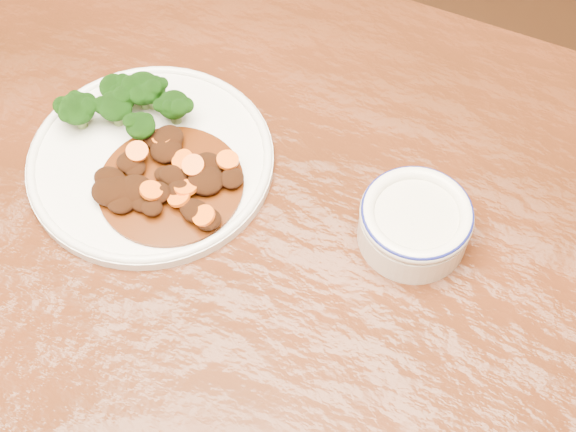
% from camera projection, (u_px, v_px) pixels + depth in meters
% --- Properties ---
extents(dining_table, '(1.52, 0.93, 0.75)m').
position_uv_depth(dining_table, '(207.00, 298.00, 0.88)').
color(dining_table, '#4E1F0D').
rests_on(dining_table, ground).
extents(dinner_plate, '(0.27, 0.27, 0.02)m').
position_uv_depth(dinner_plate, '(151.00, 159.00, 0.87)').
color(dinner_plate, white).
rests_on(dinner_plate, dining_table).
extents(broccoli_florets, '(0.13, 0.09, 0.05)m').
position_uv_depth(broccoli_florets, '(128.00, 101.00, 0.88)').
color(broccoli_florets, olive).
rests_on(broccoli_florets, dinner_plate).
extents(mince_stew, '(0.15, 0.15, 0.03)m').
position_uv_depth(mince_stew, '(162.00, 180.00, 0.84)').
color(mince_stew, '#4E1E08').
rests_on(mince_stew, dinner_plate).
extents(dip_bowl, '(0.11, 0.11, 0.05)m').
position_uv_depth(dip_bowl, '(415.00, 222.00, 0.80)').
color(dip_bowl, white).
rests_on(dip_bowl, dining_table).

